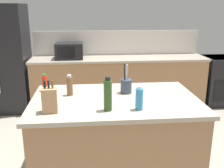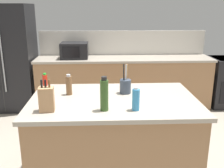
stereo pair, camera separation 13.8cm
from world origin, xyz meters
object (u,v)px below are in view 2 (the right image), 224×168
at_px(refrigerator, 7,58).
at_px(hot_sauce_bottle, 45,82).
at_px(knife_block, 47,99).
at_px(dish_soap_bottle, 136,99).
at_px(utensil_crock, 125,86).
at_px(microwave, 74,50).
at_px(olive_oil_bottle, 104,95).
at_px(pepper_grinder, 69,85).

bearing_deg(refrigerator, hot_sauce_bottle, -60.68).
relative_size(knife_block, dish_soap_bottle, 1.31).
height_order(refrigerator, utensil_crock, refrigerator).
relative_size(refrigerator, microwave, 3.92).
bearing_deg(dish_soap_bottle, olive_oil_bottle, 178.28).
distance_m(knife_block, hot_sauce_bottle, 0.65).
relative_size(utensil_crock, dish_soap_bottle, 1.45).
relative_size(pepper_grinder, olive_oil_bottle, 0.70).
relative_size(refrigerator, olive_oil_bottle, 6.01).
xyz_separation_m(pepper_grinder, dish_soap_bottle, (0.65, -0.46, 0.00)).
xyz_separation_m(refrigerator, olive_oil_bottle, (1.73, -2.56, 0.14)).
distance_m(hot_sauce_bottle, olive_oil_bottle, 0.91).
bearing_deg(microwave, knife_block, -90.24).
xyz_separation_m(refrigerator, microwave, (1.23, -0.05, 0.14)).
xyz_separation_m(pepper_grinder, olive_oil_bottle, (0.37, -0.46, 0.04)).
relative_size(dish_soap_bottle, olive_oil_bottle, 0.71).
height_order(refrigerator, olive_oil_bottle, refrigerator).
distance_m(refrigerator, olive_oil_bottle, 3.09).
distance_m(microwave, knife_block, 2.50).
bearing_deg(olive_oil_bottle, dish_soap_bottle, -1.72).
bearing_deg(olive_oil_bottle, knife_block, 179.53).
height_order(microwave, knife_block, knife_block).
bearing_deg(utensil_crock, hot_sauce_bottle, 169.84).
height_order(utensil_crock, dish_soap_bottle, utensil_crock).
distance_m(pepper_grinder, olive_oil_bottle, 0.59).
xyz_separation_m(microwave, hot_sauce_bottle, (-0.15, -1.87, -0.05)).
xyz_separation_m(knife_block, olive_oil_bottle, (0.51, -0.00, 0.03)).
bearing_deg(microwave, olive_oil_bottle, -78.72).
height_order(dish_soap_bottle, olive_oil_bottle, olive_oil_bottle).
height_order(refrigerator, hot_sauce_bottle, refrigerator).
height_order(utensil_crock, pepper_grinder, utensil_crock).
xyz_separation_m(microwave, knife_block, (-0.01, -2.50, -0.03)).
bearing_deg(refrigerator, olive_oil_bottle, -55.92).
xyz_separation_m(knife_block, hot_sauce_bottle, (-0.14, 0.63, -0.02)).
distance_m(knife_block, olive_oil_bottle, 0.51).
relative_size(refrigerator, hot_sauce_bottle, 9.91).
relative_size(knife_block, olive_oil_bottle, 0.92).
height_order(knife_block, pepper_grinder, knife_block).
xyz_separation_m(refrigerator, knife_block, (1.22, -2.56, 0.11)).
relative_size(utensil_crock, olive_oil_bottle, 1.02).
bearing_deg(microwave, utensil_crock, -70.14).
bearing_deg(dish_soap_bottle, microwave, 107.27).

